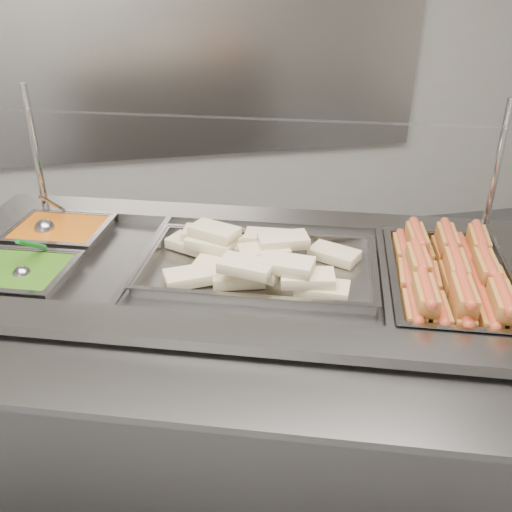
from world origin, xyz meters
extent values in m
cube|color=gray|center=(0.00, 2.45, 1.20)|extent=(3.00, 0.04, 1.20)
cube|color=gray|center=(0.00, 0.45, 0.44)|extent=(1.97, 1.32, 0.88)
cube|color=gray|center=(-0.12, 0.11, 0.90)|extent=(1.84, 0.76, 0.03)
cube|color=gray|center=(0.12, 0.78, 0.90)|extent=(1.84, 0.76, 0.03)
cube|color=black|center=(0.00, 0.45, 0.78)|extent=(1.74, 1.09, 0.02)
cube|color=gray|center=(0.41, 0.30, 0.91)|extent=(0.21, 0.55, 0.01)
cube|color=gray|center=(-0.29, 0.55, 0.91)|extent=(0.21, 0.55, 0.01)
cube|color=gray|center=(-0.17, -0.05, 0.86)|extent=(1.81, 0.84, 0.02)
cylinder|color=#BCBCC0|center=(-0.64, 1.02, 1.14)|extent=(0.02, 0.02, 0.45)
cylinder|color=#BCBCC0|center=(0.86, 0.50, 1.14)|extent=(0.02, 0.02, 0.45)
cube|color=silver|center=(0.07, 0.64, 1.30)|extent=(1.68, 0.83, 0.09)
cube|color=#BA4B0A|center=(-0.57, 0.80, 0.87)|extent=(0.34, 0.30, 0.09)
cube|color=#276710|center=(-0.66, 0.53, 0.87)|extent=(0.34, 0.30, 0.09)
cube|color=#8F581E|center=(0.42, 0.11, 0.89)|extent=(0.10, 0.16, 0.05)
cylinder|color=#C14122|center=(0.42, 0.11, 0.91)|extent=(0.08, 0.17, 0.03)
cube|color=#8F581E|center=(0.48, 0.28, 0.89)|extent=(0.10, 0.16, 0.05)
cylinder|color=#C14122|center=(0.48, 0.28, 0.91)|extent=(0.09, 0.17, 0.03)
cube|color=#8F581E|center=(0.54, 0.45, 0.89)|extent=(0.10, 0.16, 0.05)
cylinder|color=#C14122|center=(0.54, 0.45, 0.91)|extent=(0.08, 0.17, 0.03)
cube|color=#8F581E|center=(0.48, 0.09, 0.89)|extent=(0.10, 0.16, 0.05)
cylinder|color=#C14122|center=(0.48, 0.09, 0.91)|extent=(0.08, 0.17, 0.03)
cube|color=#8F581E|center=(0.54, 0.26, 0.89)|extent=(0.10, 0.16, 0.05)
cylinder|color=#C14122|center=(0.54, 0.26, 0.91)|extent=(0.09, 0.17, 0.03)
cube|color=#8F581E|center=(0.60, 0.43, 0.89)|extent=(0.10, 0.16, 0.05)
cylinder|color=#C14122|center=(0.60, 0.43, 0.91)|extent=(0.08, 0.17, 0.03)
cube|color=#8F581E|center=(0.54, 0.07, 0.89)|extent=(0.10, 0.16, 0.05)
cylinder|color=#C14122|center=(0.54, 0.07, 0.91)|extent=(0.09, 0.17, 0.03)
cube|color=#8F581E|center=(0.60, 0.24, 0.89)|extent=(0.10, 0.16, 0.05)
cylinder|color=#C14122|center=(0.60, 0.24, 0.91)|extent=(0.08, 0.17, 0.03)
cube|color=#8F581E|center=(0.66, 0.40, 0.89)|extent=(0.10, 0.16, 0.05)
cylinder|color=#C14122|center=(0.66, 0.40, 0.91)|extent=(0.08, 0.17, 0.03)
cube|color=#8F581E|center=(0.60, 0.05, 0.89)|extent=(0.10, 0.16, 0.05)
cylinder|color=#C14122|center=(0.60, 0.05, 0.91)|extent=(0.09, 0.17, 0.03)
cube|color=#8F581E|center=(0.66, 0.22, 0.89)|extent=(0.10, 0.16, 0.05)
cylinder|color=#C14122|center=(0.66, 0.22, 0.91)|extent=(0.09, 0.17, 0.03)
cube|color=#8F581E|center=(0.72, 0.38, 0.89)|extent=(0.10, 0.16, 0.05)
cylinder|color=#C14122|center=(0.72, 0.38, 0.91)|extent=(0.08, 0.17, 0.03)
cube|color=#8F581E|center=(0.66, 0.03, 0.89)|extent=(0.10, 0.16, 0.05)
cube|color=#8F581E|center=(0.72, 0.19, 0.89)|extent=(0.10, 0.16, 0.05)
cylinder|color=#C14122|center=(0.72, 0.19, 0.91)|extent=(0.09, 0.17, 0.03)
cube|color=#8F581E|center=(0.44, 0.10, 0.94)|extent=(0.10, 0.16, 0.05)
cylinder|color=#C14122|center=(0.44, 0.10, 0.97)|extent=(0.08, 0.17, 0.03)
cube|color=#8F581E|center=(0.51, 0.28, 0.94)|extent=(0.10, 0.16, 0.05)
cylinder|color=#C14122|center=(0.51, 0.28, 0.97)|extent=(0.08, 0.17, 0.03)
cube|color=#8F581E|center=(0.57, 0.42, 0.94)|extent=(0.09, 0.16, 0.05)
cylinder|color=#C14122|center=(0.57, 0.42, 0.97)|extent=(0.08, 0.17, 0.03)
cube|color=#8F581E|center=(0.54, 0.08, 0.94)|extent=(0.10, 0.16, 0.05)
cylinder|color=#C14122|center=(0.54, 0.08, 0.97)|extent=(0.09, 0.17, 0.03)
cube|color=#8F581E|center=(0.60, 0.23, 0.94)|extent=(0.10, 0.16, 0.05)
cylinder|color=#C14122|center=(0.60, 0.23, 0.97)|extent=(0.09, 0.17, 0.03)
cube|color=#8F581E|center=(0.66, 0.40, 0.94)|extent=(0.10, 0.16, 0.05)
cylinder|color=#C14122|center=(0.66, 0.40, 0.97)|extent=(0.09, 0.17, 0.03)
cube|color=#8F581E|center=(0.63, 0.04, 0.94)|extent=(0.10, 0.16, 0.05)
cylinder|color=#C14122|center=(0.63, 0.04, 0.97)|extent=(0.09, 0.17, 0.03)
cube|color=#8F581E|center=(0.68, 0.21, 0.94)|extent=(0.10, 0.16, 0.05)
cylinder|color=#C14122|center=(0.68, 0.21, 0.97)|extent=(0.09, 0.17, 0.03)
cube|color=#8F581E|center=(0.75, 0.36, 0.94)|extent=(0.11, 0.16, 0.05)
cylinder|color=#C14122|center=(0.75, 0.36, 0.97)|extent=(0.09, 0.17, 0.03)
cube|color=beige|center=(-0.02, 0.36, 0.90)|extent=(0.16, 0.10, 0.03)
cube|color=beige|center=(-0.02, 0.57, 0.91)|extent=(0.16, 0.09, 0.03)
cube|color=beige|center=(0.21, 0.25, 0.90)|extent=(0.17, 0.14, 0.03)
cube|color=beige|center=(-0.06, 0.44, 0.90)|extent=(0.17, 0.15, 0.03)
cube|color=beige|center=(-0.13, 0.61, 0.90)|extent=(0.17, 0.17, 0.03)
cube|color=beige|center=(0.01, 0.55, 0.91)|extent=(0.17, 0.12, 0.03)
cube|color=beige|center=(-0.15, 0.39, 0.90)|extent=(0.16, 0.10, 0.03)
cube|color=beige|center=(0.31, 0.45, 0.90)|extent=(0.17, 0.17, 0.03)
cube|color=beige|center=(0.11, 0.54, 0.93)|extent=(0.17, 0.13, 0.03)
cube|color=beige|center=(0.04, 0.35, 0.93)|extent=(0.17, 0.17, 0.03)
cube|color=beige|center=(0.08, 0.44, 0.94)|extent=(0.15, 0.09, 0.03)
cube|color=beige|center=(0.17, 0.27, 0.93)|extent=(0.17, 0.12, 0.03)
cube|color=beige|center=(-0.07, 0.55, 0.93)|extent=(0.17, 0.16, 0.03)
cube|color=beige|center=(-0.08, 0.61, 0.93)|extent=(0.17, 0.13, 0.03)
cube|color=beige|center=(0.11, 0.30, 0.97)|extent=(0.17, 0.15, 0.03)
cube|color=beige|center=(-0.06, 0.56, 0.97)|extent=(0.17, 0.17, 0.03)
cube|color=beige|center=(0.14, 0.46, 0.96)|extent=(0.16, 0.09, 0.03)
cube|color=beige|center=(0.00, 0.32, 0.96)|extent=(0.17, 0.16, 0.03)
sphere|color=#A1A2A6|center=(-0.61, 0.80, 0.91)|extent=(0.07, 0.07, 0.07)
cylinder|color=#A1A2A6|center=(-0.59, 0.87, 0.97)|extent=(0.06, 0.15, 0.12)
sphere|color=#A1A2A6|center=(-0.64, 0.50, 0.91)|extent=(0.06, 0.06, 0.06)
cylinder|color=#147425|center=(-0.62, 0.57, 0.97)|extent=(0.06, 0.14, 0.10)
camera|label=1|loc=(-0.26, -1.06, 1.75)|focal=40.00mm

